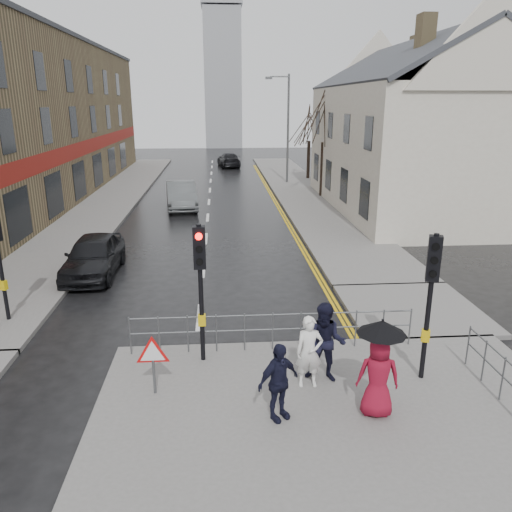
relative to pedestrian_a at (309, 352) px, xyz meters
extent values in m
plane|color=black|center=(-2.56, 1.13, -0.95)|extent=(120.00, 120.00, 0.00)
cube|color=#605E5B|center=(0.44, -2.37, -0.88)|extent=(10.00, 9.00, 0.14)
cube|color=#605E5B|center=(-9.06, 24.13, -0.88)|extent=(4.00, 44.00, 0.14)
cube|color=#605E5B|center=(3.94, 26.13, -0.88)|extent=(4.00, 40.00, 0.14)
cube|color=#605E5B|center=(3.94, 4.13, -0.88)|extent=(4.00, 4.20, 0.14)
cube|color=olive|center=(-14.56, 23.13, 4.05)|extent=(8.00, 42.00, 10.00)
cube|color=beige|center=(9.44, 19.13, 2.55)|extent=(9.00, 16.00, 7.00)
cube|color=olive|center=(7.94, 15.13, 8.25)|extent=(0.70, 0.90, 1.80)
cube|color=olive|center=(10.64, 23.13, 8.25)|extent=(0.70, 0.90, 1.80)
cube|color=#92949A|center=(-1.06, 63.13, 8.05)|extent=(5.00, 5.00, 18.00)
cylinder|color=black|center=(-2.36, 1.33, 0.89)|extent=(0.11, 0.11, 3.40)
cube|color=black|center=(-2.36, 1.33, 2.04)|extent=(0.28, 0.22, 1.00)
cylinder|color=#FF0C07|center=(-2.36, 1.19, 2.34)|extent=(0.16, 0.04, 0.16)
cylinder|color=black|center=(-2.36, 1.19, 2.04)|extent=(0.16, 0.04, 0.16)
cylinder|color=black|center=(-2.36, 1.19, 1.74)|extent=(0.16, 0.04, 0.16)
cube|color=gold|center=(-2.36, 1.33, 0.24)|extent=(0.18, 0.14, 0.28)
cylinder|color=black|center=(2.64, 0.13, 0.89)|extent=(0.11, 0.11, 3.40)
cube|color=black|center=(2.64, 0.13, 2.04)|extent=(0.34, 0.30, 1.00)
cylinder|color=black|center=(2.59, 0.00, 2.34)|extent=(0.16, 0.09, 0.16)
cylinder|color=black|center=(2.59, 0.00, 2.04)|extent=(0.16, 0.09, 0.16)
cylinder|color=black|center=(2.59, 0.00, 1.74)|extent=(0.16, 0.09, 0.16)
cube|color=gold|center=(2.64, 0.13, 0.24)|extent=(0.22, 0.19, 0.28)
cylinder|color=black|center=(-8.06, 4.13, 0.89)|extent=(0.11, 0.11, 3.40)
cube|color=gold|center=(-8.06, 4.13, 0.24)|extent=(0.22, 0.19, 0.28)
cylinder|color=#595B5E|center=(-4.16, 1.73, -0.31)|extent=(0.04, 0.04, 1.00)
cylinder|color=#595B5E|center=(2.94, 1.73, -0.31)|extent=(0.04, 0.04, 1.00)
cylinder|color=#595B5E|center=(-0.61, 1.73, 0.14)|extent=(7.10, 0.04, 0.04)
cylinder|color=#595B5E|center=(-0.61, 1.73, -0.26)|extent=(7.10, 0.04, 0.04)
cylinder|color=#595B5E|center=(3.94, 0.63, -0.31)|extent=(0.04, 0.04, 1.00)
cylinder|color=#595B5E|center=(-3.36, -0.07, -0.39)|extent=(0.06, 0.06, 0.85)
cylinder|color=red|center=(-3.36, -0.07, 0.14)|extent=(0.80, 0.03, 0.80)
cylinder|color=white|center=(-3.36, -0.09, 0.14)|extent=(0.60, 0.03, 0.60)
cylinder|color=#595B5E|center=(3.44, 29.13, 3.19)|extent=(0.16, 0.16, 8.00)
cylinder|color=#595B5E|center=(2.74, 29.13, 6.99)|extent=(1.40, 0.10, 0.10)
cube|color=#595B5E|center=(1.94, 29.13, 6.89)|extent=(0.50, 0.25, 0.18)
cylinder|color=black|center=(4.94, 23.13, 0.94)|extent=(0.26, 0.26, 3.50)
cylinder|color=black|center=(5.44, 31.13, 0.69)|extent=(0.26, 0.26, 3.00)
imported|color=white|center=(0.00, 0.00, 0.00)|extent=(0.60, 0.40, 1.63)
imported|color=black|center=(0.40, 0.20, 0.10)|extent=(1.07, 0.95, 1.84)
imported|color=maroon|center=(1.17, -1.16, 0.04)|extent=(0.92, 0.69, 1.72)
cylinder|color=black|center=(1.17, -1.16, 0.14)|extent=(0.02, 0.02, 1.92)
cone|color=black|center=(1.17, -1.16, 1.10)|extent=(0.96, 0.96, 0.28)
imported|color=black|center=(-0.81, -1.16, 0.00)|extent=(1.02, 0.84, 1.62)
imported|color=black|center=(-6.56, 8.31, -0.21)|extent=(1.79, 4.39, 1.49)
imported|color=#525557|center=(-4.16, 20.26, -0.16)|extent=(2.26, 5.01, 1.60)
imported|color=black|center=(-0.88, 40.13, -0.28)|extent=(2.40, 4.82, 1.35)
camera|label=1|loc=(-1.88, -9.65, 5.22)|focal=35.00mm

